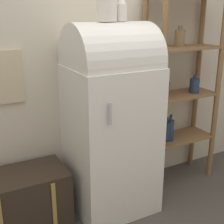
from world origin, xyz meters
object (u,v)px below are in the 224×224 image
at_px(suitcase_trunk, 22,201).
at_px(vase_center, 110,1).
at_px(vase_right, 122,9).
at_px(vase_left, 103,3).
at_px(refrigerator, 111,117).

height_order(suitcase_trunk, vase_center, vase_center).
relative_size(vase_center, vase_right, 1.61).
height_order(vase_left, vase_center, vase_center).
bearing_deg(vase_right, vase_center, 176.52).
distance_m(refrigerator, suitcase_trunk, 0.94).
xyz_separation_m(vase_center, vase_right, (0.10, -0.01, -0.05)).
bearing_deg(vase_center, refrigerator, 20.24).
bearing_deg(vase_left, vase_center, 10.12).
height_order(suitcase_trunk, vase_right, vase_right).
distance_m(vase_center, vase_right, 0.11).
bearing_deg(vase_center, vase_right, -3.48).
height_order(vase_left, vase_right, vase_left).
bearing_deg(suitcase_trunk, vase_center, -4.73).
xyz_separation_m(vase_left, vase_right, (0.15, 0.00, -0.04)).
bearing_deg(vase_left, vase_right, 1.67).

